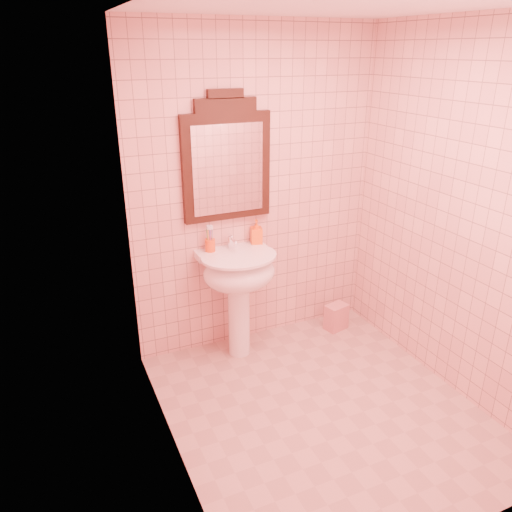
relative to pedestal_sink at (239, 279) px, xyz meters
name	(u,v)px	position (x,y,z in m)	size (l,w,h in m)	color
floor	(321,409)	(0.25, -0.87, -0.66)	(2.20, 2.20, 0.00)	tan
back_wall	(256,194)	(0.25, 0.23, 0.59)	(2.00, 0.02, 2.50)	beige
pedestal_sink	(239,279)	(0.00, 0.00, 0.00)	(0.58, 0.58, 0.86)	white
faucet	(232,242)	(0.00, 0.14, 0.26)	(0.04, 0.16, 0.11)	white
mirror	(227,162)	(0.00, 0.20, 0.87)	(0.68, 0.06, 0.95)	black
toothbrush_cup	(210,245)	(-0.17, 0.15, 0.25)	(0.08, 0.08, 0.18)	#E04A12
soap_dispenser	(256,232)	(0.22, 0.17, 0.30)	(0.09, 0.09, 0.19)	orange
towel	(336,317)	(0.92, 0.00, -0.55)	(0.19, 0.13, 0.23)	tan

